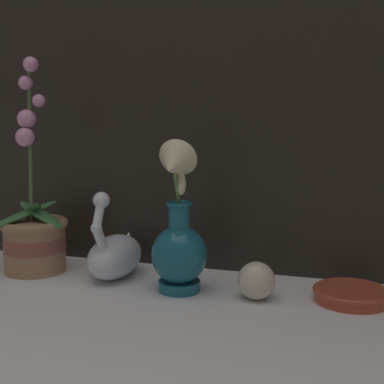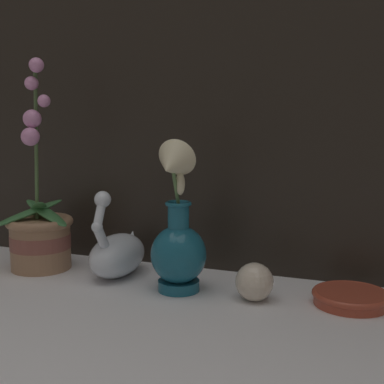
{
  "view_description": "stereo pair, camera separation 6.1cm",
  "coord_description": "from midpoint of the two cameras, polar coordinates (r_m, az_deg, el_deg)",
  "views": [
    {
      "loc": [
        0.32,
        -0.86,
        0.35
      ],
      "look_at": [
        0.02,
        0.13,
        0.19
      ],
      "focal_mm": 50.0,
      "sensor_mm": 36.0,
      "label": 1
    },
    {
      "loc": [
        0.38,
        -0.84,
        0.35
      ],
      "look_at": [
        0.02,
        0.13,
        0.19
      ],
      "focal_mm": 50.0,
      "sensor_mm": 36.0,
      "label": 2
    }
  ],
  "objects": [
    {
      "name": "ground_plane",
      "position": [
        0.99,
        -1.76,
        -12.17
      ],
      "size": [
        2.8,
        2.8,
        0.0
      ],
      "primitive_type": "plane",
      "color": "white"
    },
    {
      "name": "amber_dish",
      "position": [
        1.04,
        18.25,
        -10.6
      ],
      "size": [
        0.14,
        0.14,
        0.03
      ],
      "color": "#A8422D",
      "rests_on": "ground_plane"
    },
    {
      "name": "swan_figurine",
      "position": [
        1.15,
        -6.45,
        -6.43
      ],
      "size": [
        0.1,
        0.19,
        0.19
      ],
      "color": "silver",
      "rests_on": "ground_plane"
    },
    {
      "name": "glass_sphere",
      "position": [
        1.02,
        8.41,
        -9.47
      ],
      "size": [
        0.07,
        0.07,
        0.07
      ],
      "color": "beige",
      "rests_on": "ground_plane"
    },
    {
      "name": "blue_vase",
      "position": [
        1.03,
        0.32,
        -5.1
      ],
      "size": [
        0.11,
        0.13,
        0.3
      ],
      "color": "#195B75",
      "rests_on": "ground_plane"
    },
    {
      "name": "orchid_potted_plant",
      "position": [
        1.23,
        -14.57,
        -4.01
      ],
      "size": [
        0.16,
        0.18,
        0.46
      ],
      "color": "#9E7556",
      "rests_on": "ground_plane"
    }
  ]
}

